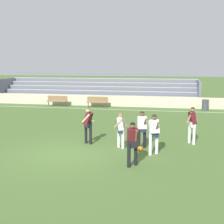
{
  "coord_description": "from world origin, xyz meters",
  "views": [
    {
      "loc": [
        4.23,
        -11.33,
        3.68
      ],
      "look_at": [
        1.26,
        3.38,
        1.27
      ],
      "focal_mm": 48.25,
      "sensor_mm": 36.0,
      "label": 1
    }
  ],
  "objects_px": {
    "trash_bin": "(205,105)",
    "player_dark_deep_cover": "(133,140)",
    "bleacher_stand": "(97,90)",
    "player_white_wide_left": "(154,131)",
    "soccer_ball": "(140,149)",
    "player_white_dropping_back": "(142,126)",
    "bench_far_left": "(97,101)",
    "player_dark_challenging": "(88,122)",
    "player_white_pressing_high": "(121,127)",
    "player_dark_trailing_run": "(192,122)",
    "bench_near_wall_gap": "(57,100)"
  },
  "relations": [
    {
      "from": "soccer_ball",
      "to": "bench_near_wall_gap",
      "type": "bearing_deg",
      "value": 125.0
    },
    {
      "from": "bench_near_wall_gap",
      "to": "player_dark_deep_cover",
      "type": "bearing_deg",
      "value": -59.07
    },
    {
      "from": "bench_far_left",
      "to": "player_white_pressing_high",
      "type": "xyz_separation_m",
      "value": [
        4.1,
        -11.97,
        0.41
      ]
    },
    {
      "from": "soccer_ball",
      "to": "player_white_dropping_back",
      "type": "bearing_deg",
      "value": 88.44
    },
    {
      "from": "player_dark_deep_cover",
      "to": "bench_near_wall_gap",
      "type": "bearing_deg",
      "value": 120.93
    },
    {
      "from": "player_dark_challenging",
      "to": "soccer_ball",
      "type": "bearing_deg",
      "value": -16.68
    },
    {
      "from": "bleacher_stand",
      "to": "bench_far_left",
      "type": "bearing_deg",
      "value": -75.13
    },
    {
      "from": "trash_bin",
      "to": "player_dark_deep_cover",
      "type": "height_order",
      "value": "player_dark_deep_cover"
    },
    {
      "from": "bench_near_wall_gap",
      "to": "trash_bin",
      "type": "relative_size",
      "value": 2.09
    },
    {
      "from": "bench_far_left",
      "to": "player_dark_deep_cover",
      "type": "height_order",
      "value": "player_dark_deep_cover"
    },
    {
      "from": "player_white_pressing_high",
      "to": "player_dark_trailing_run",
      "type": "bearing_deg",
      "value": 23.51
    },
    {
      "from": "player_dark_deep_cover",
      "to": "player_white_dropping_back",
      "type": "distance_m",
      "value": 2.42
    },
    {
      "from": "bench_far_left",
      "to": "player_dark_challenging",
      "type": "bearing_deg",
      "value": -77.83
    },
    {
      "from": "player_white_pressing_high",
      "to": "soccer_ball",
      "type": "height_order",
      "value": "player_white_pressing_high"
    },
    {
      "from": "bench_far_left",
      "to": "trash_bin",
      "type": "height_order",
      "value": "bench_far_left"
    },
    {
      "from": "player_dark_deep_cover",
      "to": "player_dark_trailing_run",
      "type": "relative_size",
      "value": 0.94
    },
    {
      "from": "bench_far_left",
      "to": "soccer_ball",
      "type": "relative_size",
      "value": 8.18
    },
    {
      "from": "bench_far_left",
      "to": "player_white_pressing_high",
      "type": "height_order",
      "value": "player_white_pressing_high"
    },
    {
      "from": "player_dark_deep_cover",
      "to": "player_dark_challenging",
      "type": "bearing_deg",
      "value": 131.98
    },
    {
      "from": "bench_near_wall_gap",
      "to": "player_dark_deep_cover",
      "type": "relative_size",
      "value": 1.11
    },
    {
      "from": "player_white_pressing_high",
      "to": "soccer_ball",
      "type": "bearing_deg",
      "value": -21.52
    },
    {
      "from": "player_dark_trailing_run",
      "to": "bench_near_wall_gap",
      "type": "bearing_deg",
      "value": 135.59
    },
    {
      "from": "player_white_wide_left",
      "to": "player_dark_deep_cover",
      "type": "relative_size",
      "value": 1.02
    },
    {
      "from": "bench_near_wall_gap",
      "to": "player_dark_challenging",
      "type": "distance_m",
      "value": 13.1
    },
    {
      "from": "trash_bin",
      "to": "soccer_ball",
      "type": "xyz_separation_m",
      "value": [
        -3.87,
        -12.39,
        -0.32
      ]
    },
    {
      "from": "bench_near_wall_gap",
      "to": "bench_far_left",
      "type": "relative_size",
      "value": 1.0
    },
    {
      "from": "trash_bin",
      "to": "player_white_wide_left",
      "type": "distance_m",
      "value": 13.16
    },
    {
      "from": "bleacher_stand",
      "to": "player_dark_trailing_run",
      "type": "height_order",
      "value": "bleacher_stand"
    },
    {
      "from": "trash_bin",
      "to": "soccer_ball",
      "type": "relative_size",
      "value": 3.91
    },
    {
      "from": "player_dark_trailing_run",
      "to": "trash_bin",
      "type": "bearing_deg",
      "value": 81.18
    },
    {
      "from": "player_white_dropping_back",
      "to": "player_white_pressing_high",
      "type": "bearing_deg",
      "value": -172.27
    },
    {
      "from": "trash_bin",
      "to": "player_white_pressing_high",
      "type": "xyz_separation_m",
      "value": [
        -4.77,
        -12.03,
        0.52
      ]
    },
    {
      "from": "bench_far_left",
      "to": "player_dark_deep_cover",
      "type": "relative_size",
      "value": 1.11
    },
    {
      "from": "player_white_pressing_high",
      "to": "player_dark_deep_cover",
      "type": "height_order",
      "value": "player_dark_deep_cover"
    },
    {
      "from": "trash_bin",
      "to": "player_dark_deep_cover",
      "type": "distance_m",
      "value": 14.87
    },
    {
      "from": "player_white_pressing_high",
      "to": "player_dark_challenging",
      "type": "relative_size",
      "value": 0.95
    },
    {
      "from": "player_dark_challenging",
      "to": "soccer_ball",
      "type": "height_order",
      "value": "player_dark_challenging"
    },
    {
      "from": "player_dark_trailing_run",
      "to": "bench_far_left",
      "type": "bearing_deg",
      "value": 124.18
    },
    {
      "from": "bench_far_left",
      "to": "player_white_wide_left",
      "type": "xyz_separation_m",
      "value": [
        5.58,
        -12.67,
        0.45
      ]
    },
    {
      "from": "player_white_pressing_high",
      "to": "bleacher_stand",
      "type": "bearing_deg",
      "value": 107.94
    },
    {
      "from": "bench_near_wall_gap",
      "to": "trash_bin",
      "type": "distance_m",
      "value": 12.5
    },
    {
      "from": "player_white_dropping_back",
      "to": "bleacher_stand",
      "type": "bearing_deg",
      "value": 111.01
    },
    {
      "from": "bench_near_wall_gap",
      "to": "bench_far_left",
      "type": "distance_m",
      "value": 3.63
    },
    {
      "from": "soccer_ball",
      "to": "bench_far_left",
      "type": "bearing_deg",
      "value": 112.08
    },
    {
      "from": "player_white_pressing_high",
      "to": "player_dark_deep_cover",
      "type": "bearing_deg",
      "value": -70.4
    },
    {
      "from": "player_white_dropping_back",
      "to": "player_dark_trailing_run",
      "type": "distance_m",
      "value": 2.52
    },
    {
      "from": "bleacher_stand",
      "to": "player_dark_trailing_run",
      "type": "bearing_deg",
      "value": -60.4
    },
    {
      "from": "bleacher_stand",
      "to": "player_white_wide_left",
      "type": "height_order",
      "value": "bleacher_stand"
    },
    {
      "from": "player_dark_deep_cover",
      "to": "soccer_ball",
      "type": "height_order",
      "value": "player_dark_deep_cover"
    },
    {
      "from": "player_white_pressing_high",
      "to": "player_white_dropping_back",
      "type": "relative_size",
      "value": 0.97
    }
  ]
}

